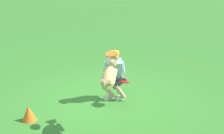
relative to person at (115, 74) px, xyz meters
name	(u,v)px	position (x,y,z in m)	size (l,w,h in m)	color
ground_plane	(104,102)	(0.31, -0.01, -0.70)	(60.00, 60.00, 0.00)	#3A872E
person	(115,74)	(0.00, 0.00, 0.00)	(0.61, 0.71, 1.29)	silver
dog	(109,77)	(0.88, 1.13, 0.50)	(0.79, 0.79, 0.51)	tan
frisbee_flying	(111,54)	(0.76, 1.03, 0.92)	(0.25, 0.25, 0.02)	orange
frisbee_held	(124,82)	(-0.02, 0.39, -0.09)	(0.24, 0.24, 0.02)	red
training_cone	(29,113)	(2.17, -0.15, -0.52)	(0.32, 0.32, 0.35)	orange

